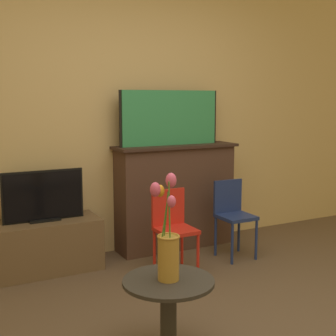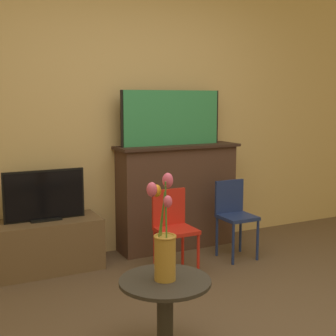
{
  "view_description": "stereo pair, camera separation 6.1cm",
  "coord_description": "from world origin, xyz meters",
  "px_view_note": "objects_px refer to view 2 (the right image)",
  "views": [
    {
      "loc": [
        -1.55,
        -1.85,
        1.41
      ],
      "look_at": [
        0.04,
        1.19,
        0.89
      ],
      "focal_mm": 50.0,
      "sensor_mm": 36.0,
      "label": 1
    },
    {
      "loc": [
        -1.5,
        -1.87,
        1.41
      ],
      "look_at": [
        0.04,
        1.19,
        0.89
      ],
      "focal_mm": 50.0,
      "sensor_mm": 36.0,
      "label": 2
    }
  ],
  "objects_px": {
    "tv_monitor": "(45,196)",
    "painting": "(172,118)",
    "chair_red": "(173,225)",
    "chair_blue": "(234,212)",
    "vase_tulips": "(164,244)"
  },
  "relations": [
    {
      "from": "tv_monitor",
      "to": "painting",
      "type": "bearing_deg",
      "value": 3.37
    },
    {
      "from": "tv_monitor",
      "to": "chair_red",
      "type": "height_order",
      "value": "tv_monitor"
    },
    {
      "from": "tv_monitor",
      "to": "chair_blue",
      "type": "height_order",
      "value": "tv_monitor"
    },
    {
      "from": "painting",
      "to": "chair_red",
      "type": "relative_size",
      "value": 1.46
    },
    {
      "from": "tv_monitor",
      "to": "chair_red",
      "type": "xyz_separation_m",
      "value": [
        0.9,
        -0.54,
        -0.22
      ]
    },
    {
      "from": "chair_red",
      "to": "chair_blue",
      "type": "height_order",
      "value": "same"
    },
    {
      "from": "chair_blue",
      "to": "painting",
      "type": "bearing_deg",
      "value": 128.15
    },
    {
      "from": "tv_monitor",
      "to": "chair_red",
      "type": "relative_size",
      "value": 0.95
    },
    {
      "from": "tv_monitor",
      "to": "chair_red",
      "type": "distance_m",
      "value": 1.07
    },
    {
      "from": "chair_red",
      "to": "vase_tulips",
      "type": "distance_m",
      "value": 1.24
    },
    {
      "from": "painting",
      "to": "chair_red",
      "type": "distance_m",
      "value": 1.07
    },
    {
      "from": "painting",
      "to": "tv_monitor",
      "type": "height_order",
      "value": "painting"
    },
    {
      "from": "painting",
      "to": "chair_red",
      "type": "bearing_deg",
      "value": -116.02
    },
    {
      "from": "tv_monitor",
      "to": "vase_tulips",
      "type": "xyz_separation_m",
      "value": [
        0.29,
        -1.6,
        0.02
      ]
    },
    {
      "from": "chair_blue",
      "to": "tv_monitor",
      "type": "bearing_deg",
      "value": 165.37
    }
  ]
}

